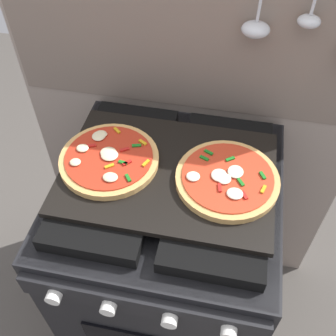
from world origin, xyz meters
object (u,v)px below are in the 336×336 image
object	(u,v)px
baking_tray	(168,173)
pizza_left	(109,158)
pizza_right	(227,179)
stove	(168,261)

from	to	relation	value
baking_tray	pizza_left	world-z (taller)	pizza_left
baking_tray	pizza_right	xyz separation A→B (m)	(0.15, -0.01, 0.02)
baking_tray	pizza_right	world-z (taller)	pizza_right
stove	pizza_left	xyz separation A→B (m)	(-0.16, 0.00, 0.48)
pizza_right	stove	bearing A→B (deg)	177.93
stove	pizza_right	xyz separation A→B (m)	(0.15, -0.01, 0.48)
stove	baking_tray	size ratio (longest dim) A/B	1.67
stove	pizza_left	size ratio (longest dim) A/B	3.51
baking_tray	pizza_left	bearing A→B (deg)	179.11
pizza_right	baking_tray	bearing A→B (deg)	177.31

